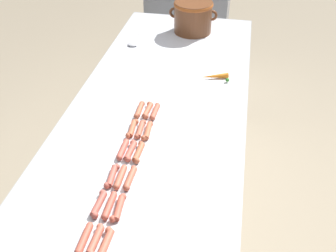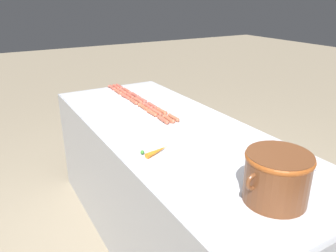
# 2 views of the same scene
# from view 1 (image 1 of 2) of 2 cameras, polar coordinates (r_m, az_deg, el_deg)

# --- Properties ---
(ground_plane) EXTENTS (20.00, 20.00, 0.00)m
(ground_plane) POSITION_cam_1_polar(r_m,az_deg,el_deg) (2.72, -0.90, -12.09)
(ground_plane) COLOR gray
(griddle_counter) EXTENTS (0.94, 2.42, 0.90)m
(griddle_counter) POSITION_cam_1_polar(r_m,az_deg,el_deg) (2.39, -1.01, -5.10)
(griddle_counter) COLOR #9EA0A5
(griddle_counter) RESTS_ON ground_plane
(back_cabinet) EXTENTS (0.74, 0.67, 0.94)m
(back_cabinet) POSITION_cam_1_polar(r_m,az_deg,el_deg) (3.96, 3.09, 13.75)
(back_cabinet) COLOR gray
(back_cabinet) RESTS_ON ground_plane
(hot_dog_1) EXTENTS (0.03, 0.14, 0.03)m
(hot_dog_1) POSITION_cam_1_polar(r_m,az_deg,el_deg) (1.46, -12.28, -15.95)
(hot_dog_1) COLOR #BB533F
(hot_dog_1) RESTS_ON griddle_counter
(hot_dog_2) EXTENTS (0.04, 0.14, 0.03)m
(hot_dog_2) POSITION_cam_1_polar(r_m,az_deg,el_deg) (1.56, -10.19, -11.26)
(hot_dog_2) COLOR #B15245
(hot_dog_2) RESTS_ON griddle_counter
(hot_dog_3) EXTENTS (0.04, 0.14, 0.03)m
(hot_dog_3) POSITION_cam_1_polar(r_m,az_deg,el_deg) (1.65, -8.29, -7.32)
(hot_dog_3) COLOR #B45345
(hot_dog_3) RESTS_ON griddle_counter
(hot_dog_4) EXTENTS (0.03, 0.14, 0.03)m
(hot_dog_4) POSITION_cam_1_polar(r_m,az_deg,el_deg) (1.77, -6.69, -3.45)
(hot_dog_4) COLOR #BE5344
(hot_dog_4) RESTS_ON griddle_counter
(hot_dog_5) EXTENTS (0.04, 0.14, 0.03)m
(hot_dog_5) POSITION_cam_1_polar(r_m,az_deg,el_deg) (1.89, -5.31, -0.36)
(hot_dog_5) COLOR #BE5D3F
(hot_dog_5) RESTS_ON griddle_counter
(hot_dog_6) EXTENTS (0.03, 0.14, 0.03)m
(hot_dog_6) POSITION_cam_1_polar(r_m,az_deg,el_deg) (2.01, -4.24, 2.43)
(hot_dog_6) COLOR #B55D41
(hot_dog_6) RESTS_ON griddle_counter
(hot_dog_8) EXTENTS (0.03, 0.14, 0.03)m
(hot_dog_8) POSITION_cam_1_polar(r_m,az_deg,el_deg) (1.45, -10.67, -16.22)
(hot_dog_8) COLOR #BB5A46
(hot_dog_8) RESTS_ON griddle_counter
(hot_dog_9) EXTENTS (0.03, 0.14, 0.03)m
(hot_dog_9) POSITION_cam_1_polar(r_m,az_deg,el_deg) (1.54, -8.63, -11.53)
(hot_dog_9) COLOR #B75241
(hot_dog_9) RESTS_ON griddle_counter
(hot_dog_10) EXTENTS (0.03, 0.14, 0.03)m
(hot_dog_10) POSITION_cam_1_polar(r_m,az_deg,el_deg) (1.64, -7.04, -7.49)
(hot_dog_10) COLOR #B65B43
(hot_dog_10) RESTS_ON griddle_counter
(hot_dog_11) EXTENTS (0.04, 0.14, 0.03)m
(hot_dog_11) POSITION_cam_1_polar(r_m,az_deg,el_deg) (1.76, -5.56, -3.67)
(hot_dog_11) COLOR #B95545
(hot_dog_11) RESTS_ON griddle_counter
(hot_dog_12) EXTENTS (0.03, 0.14, 0.03)m
(hot_dog_12) POSITION_cam_1_polar(r_m,az_deg,el_deg) (1.88, -4.12, -0.48)
(hot_dog_12) COLOR #B25A44
(hot_dog_12) RESTS_ON griddle_counter
(hot_dog_13) EXTENTS (0.04, 0.14, 0.03)m
(hot_dog_13) POSITION_cam_1_polar(r_m,az_deg,el_deg) (2.01, -3.01, 2.36)
(hot_dog_13) COLOR #B65E42
(hot_dog_13) RESTS_ON griddle_counter
(hot_dog_15) EXTENTS (0.03, 0.14, 0.03)m
(hot_dog_15) POSITION_cam_1_polar(r_m,az_deg,el_deg) (1.44, -9.35, -16.77)
(hot_dog_15) COLOR #BB5A42
(hot_dog_15) RESTS_ON griddle_counter
(hot_dog_16) EXTENTS (0.04, 0.14, 0.03)m
(hot_dog_16) POSITION_cam_1_polar(r_m,az_deg,el_deg) (1.53, -7.37, -11.87)
(hot_dog_16) COLOR #B8523F
(hot_dog_16) RESTS_ON griddle_counter
(hot_dog_17) EXTENTS (0.03, 0.14, 0.03)m
(hot_dog_17) POSITION_cam_1_polar(r_m,az_deg,el_deg) (1.64, -5.64, -7.63)
(hot_dog_17) COLOR #B55840
(hot_dog_17) RESTS_ON griddle_counter
(hot_dog_18) EXTENTS (0.03, 0.14, 0.03)m
(hot_dog_18) POSITION_cam_1_polar(r_m,az_deg,el_deg) (1.75, -4.36, -3.86)
(hot_dog_18) COLOR #B25B3D
(hot_dog_18) RESTS_ON griddle_counter
(hot_dog_19) EXTENTS (0.04, 0.14, 0.03)m
(hot_dog_19) POSITION_cam_1_polar(r_m,az_deg,el_deg) (1.87, -3.08, -0.71)
(hot_dog_19) COLOR #B95B3D
(hot_dog_19) RESTS_ON griddle_counter
(hot_dog_20) EXTENTS (0.03, 0.14, 0.03)m
(hot_dog_20) POSITION_cam_1_polar(r_m,az_deg,el_deg) (2.00, -1.98, 2.18)
(hot_dog_20) COLOR #B05641
(hot_dog_20) RESTS_ON griddle_counter
(bean_pot) EXTENTS (0.35, 0.28, 0.22)m
(bean_pot) POSITION_cam_1_polar(r_m,az_deg,el_deg) (2.85, 3.73, 16.02)
(bean_pot) COLOR brown
(bean_pot) RESTS_ON griddle_counter
(serving_spoon) EXTENTS (0.07, 0.27, 0.02)m
(serving_spoon) POSITION_cam_1_polar(r_m,az_deg,el_deg) (2.73, -5.11, 12.28)
(serving_spoon) COLOR #B7B7BC
(serving_spoon) RESTS_ON griddle_counter
(carrot) EXTENTS (0.18, 0.08, 0.03)m
(carrot) POSITION_cam_1_polar(r_m,az_deg,el_deg) (2.30, 6.93, 7.28)
(carrot) COLOR orange
(carrot) RESTS_ON griddle_counter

